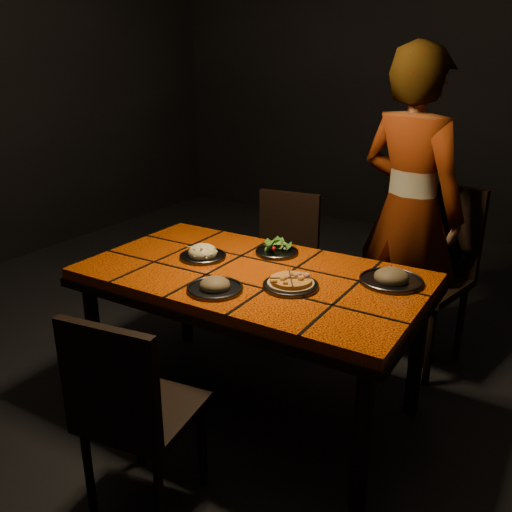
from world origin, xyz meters
The scene contains 11 objects.
room_shell centered at (0.00, 0.00, 1.50)m, with size 6.04×7.04×3.08m.
dining_table centered at (0.00, 0.00, 0.67)m, with size 1.62×0.92×0.75m.
chair_near centered at (-0.01, -0.84, 0.50)m, with size 0.45×0.45×0.87m.
chair_far_left centered at (-0.30, 0.86, 0.52)m, with size 0.45×0.45×0.90m.
chair_far_right centered at (0.60, 0.98, 0.59)m, with size 0.56×0.56×1.03m.
diner centered at (0.46, 0.93, 0.90)m, with size 0.65×0.43×1.79m, color brown.
plate_pizza centered at (0.25, -0.08, 0.77)m, with size 0.29×0.29×0.04m.
plate_pasta centered at (-0.31, 0.02, 0.77)m, with size 0.23×0.23×0.08m.
plate_salad centered at (-0.02, 0.27, 0.78)m, with size 0.22×0.22×0.07m.
plate_mushroom_a centered at (-0.02, -0.28, 0.77)m, with size 0.25×0.25×0.08m.
plate_mushroom_b centered at (0.61, 0.21, 0.77)m, with size 0.29×0.29×0.09m.
Camera 1 is at (1.26, -2.03, 1.70)m, focal length 38.00 mm.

